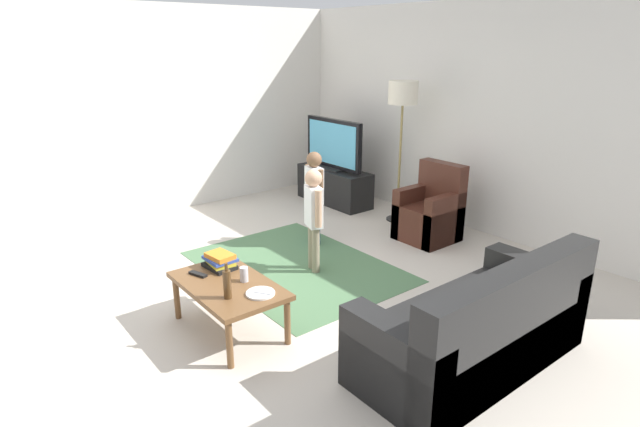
# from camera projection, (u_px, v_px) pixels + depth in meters

# --- Properties ---
(ground) EXTENTS (7.80, 7.80, 0.00)m
(ground) POSITION_uv_depth(u_px,v_px,m) (270.00, 292.00, 4.85)
(ground) COLOR beige
(wall_back) EXTENTS (6.00, 0.12, 2.70)m
(wall_back) POSITION_uv_depth(u_px,v_px,m) (477.00, 119.00, 6.19)
(wall_back) COLOR silver
(wall_back) RESTS_ON ground
(wall_left) EXTENTS (0.12, 6.00, 2.70)m
(wall_left) POSITION_uv_depth(u_px,v_px,m) (139.00, 113.00, 6.65)
(wall_left) COLOR silver
(wall_left) RESTS_ON ground
(area_rug) EXTENTS (2.20, 1.60, 0.01)m
(area_rug) POSITION_uv_depth(u_px,v_px,m) (297.00, 266.00, 5.39)
(area_rug) COLOR #4C724C
(area_rug) RESTS_ON ground
(tv_stand) EXTENTS (1.20, 0.44, 0.50)m
(tv_stand) POSITION_uv_depth(u_px,v_px,m) (334.00, 186.00, 7.47)
(tv_stand) COLOR black
(tv_stand) RESTS_ON ground
(tv) EXTENTS (1.10, 0.28, 0.71)m
(tv) POSITION_uv_depth(u_px,v_px,m) (333.00, 145.00, 7.27)
(tv) COLOR black
(tv) RESTS_ON tv_stand
(couch) EXTENTS (0.80, 1.80, 0.86)m
(couch) POSITION_uv_depth(u_px,v_px,m) (481.00, 332.00, 3.63)
(couch) COLOR black
(couch) RESTS_ON ground
(armchair) EXTENTS (0.60, 0.60, 0.90)m
(armchair) POSITION_uv_depth(u_px,v_px,m) (431.00, 215.00, 6.08)
(armchair) COLOR #472319
(armchair) RESTS_ON ground
(floor_lamp) EXTENTS (0.36, 0.36, 1.78)m
(floor_lamp) POSITION_uv_depth(u_px,v_px,m) (403.00, 100.00, 6.33)
(floor_lamp) COLOR #262626
(floor_lamp) RESTS_ON ground
(child_near_tv) EXTENTS (0.36, 0.17, 1.07)m
(child_near_tv) POSITION_uv_depth(u_px,v_px,m) (314.00, 189.00, 5.83)
(child_near_tv) COLOR #33598C
(child_near_tv) RESTS_ON ground
(child_center) EXTENTS (0.34, 0.19, 1.06)m
(child_center) POSITION_uv_depth(u_px,v_px,m) (314.00, 211.00, 5.12)
(child_center) COLOR gray
(child_center) RESTS_ON ground
(coffee_table) EXTENTS (1.00, 0.60, 0.42)m
(coffee_table) POSITION_uv_depth(u_px,v_px,m) (228.00, 289.00, 4.09)
(coffee_table) COLOR brown
(coffee_table) RESTS_ON ground
(book_stack) EXTENTS (0.29, 0.23, 0.13)m
(book_stack) POSITION_uv_depth(u_px,v_px,m) (220.00, 261.00, 4.33)
(book_stack) COLOR black
(book_stack) RESTS_ON coffee_table
(bottle) EXTENTS (0.06, 0.06, 0.28)m
(bottle) POSITION_uv_depth(u_px,v_px,m) (227.00, 284.00, 3.80)
(bottle) COLOR #4C3319
(bottle) RESTS_ON coffee_table
(tv_remote) EXTENTS (0.18, 0.10, 0.02)m
(tv_remote) POSITION_uv_depth(u_px,v_px,m) (198.00, 274.00, 4.21)
(tv_remote) COLOR black
(tv_remote) RESTS_ON coffee_table
(soda_can) EXTENTS (0.07, 0.07, 0.12)m
(soda_can) POSITION_uv_depth(u_px,v_px,m) (244.00, 274.00, 4.09)
(soda_can) COLOR silver
(soda_can) RESTS_ON coffee_table
(plate) EXTENTS (0.22, 0.22, 0.02)m
(plate) POSITION_uv_depth(u_px,v_px,m) (260.00, 293.00, 3.89)
(plate) COLOR white
(plate) RESTS_ON coffee_table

